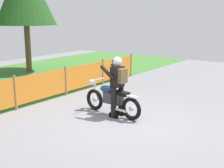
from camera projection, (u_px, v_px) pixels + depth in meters
ground at (123, 121)px, 8.27m from camera, size 24.00×24.00×0.02m
barrier_fence at (43, 86)px, 9.96m from camera, size 10.74×0.08×1.05m
motorcycle_lead at (112, 99)px, 8.70m from camera, size 0.60×2.03×0.96m
rider_lead at (118, 83)px, 8.45m from camera, size 0.58×0.71×1.69m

